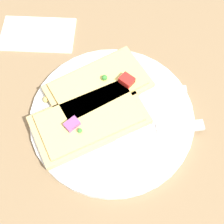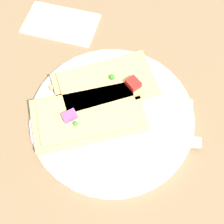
% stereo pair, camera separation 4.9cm
% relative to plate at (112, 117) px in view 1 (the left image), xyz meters
% --- Properties ---
extents(ground_plane, '(4.00, 4.00, 0.00)m').
position_rel_plate_xyz_m(ground_plane, '(0.00, 0.00, -0.01)').
color(ground_plane, '#7F6647').
extents(plate, '(0.26, 0.26, 0.01)m').
position_rel_plate_xyz_m(plate, '(0.00, 0.00, 0.00)').
color(plate, white).
rests_on(plate, ground).
extents(fork, '(0.20, 0.04, 0.01)m').
position_rel_plate_xyz_m(fork, '(-0.01, -0.04, 0.01)').
color(fork, silver).
rests_on(fork, plate).
extents(knife, '(0.20, 0.05, 0.01)m').
position_rel_plate_xyz_m(knife, '(-0.06, 0.03, 0.01)').
color(knife, silver).
rests_on(knife, plate).
extents(pizza_slice_main, '(0.20, 0.16, 0.03)m').
position_rel_plate_xyz_m(pizza_slice_main, '(0.03, 0.02, 0.02)').
color(pizza_slice_main, tan).
rests_on(pizza_slice_main, plate).
extents(pizza_slice_corner, '(0.19, 0.17, 0.03)m').
position_rel_plate_xyz_m(pizza_slice_corner, '(0.02, -0.05, 0.02)').
color(pizza_slice_corner, tan).
rests_on(pizza_slice_corner, plate).
extents(crumb_scatter, '(0.12, 0.03, 0.01)m').
position_rel_plate_xyz_m(crumb_scatter, '(0.10, -0.02, 0.01)').
color(crumb_scatter, tan).
rests_on(crumb_scatter, plate).
extents(napkin, '(0.14, 0.08, 0.01)m').
position_rel_plate_xyz_m(napkin, '(0.15, -0.17, -0.00)').
color(napkin, white).
rests_on(napkin, ground).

